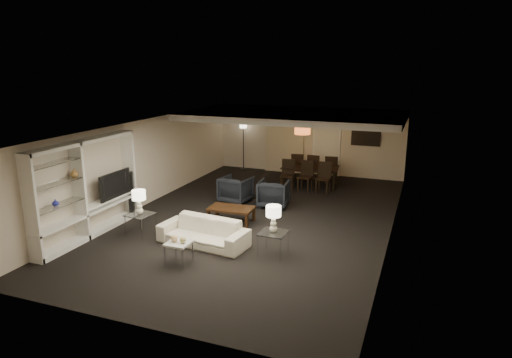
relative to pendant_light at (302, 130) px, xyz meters
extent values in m
plane|color=black|center=(-0.30, -3.50, -1.92)|extent=(11.00, 11.00, 0.00)
cube|color=silver|center=(-0.30, -3.50, 0.58)|extent=(7.00, 11.00, 0.02)
cube|color=beige|center=(-0.30, 2.00, -0.67)|extent=(7.00, 0.02, 2.50)
cube|color=beige|center=(-0.30, -9.00, -0.67)|extent=(7.00, 0.02, 2.50)
cube|color=beige|center=(-3.80, -3.50, -0.67)|extent=(0.02, 11.00, 2.50)
cube|color=beige|center=(3.20, -3.50, -0.67)|extent=(0.02, 11.00, 2.50)
cube|color=silver|center=(-0.30, 0.00, 0.48)|extent=(7.00, 4.00, 0.20)
cube|color=beige|center=(-1.20, 1.92, -0.72)|extent=(1.50, 0.12, 2.40)
cube|color=silver|center=(0.40, 1.97, -0.87)|extent=(0.90, 0.05, 2.10)
cube|color=#142D38|center=(1.80, 1.96, -0.37)|extent=(0.95, 0.04, 0.65)
cylinder|color=#D8591E|center=(0.00, 0.00, 0.00)|extent=(0.52, 0.52, 0.24)
imported|color=beige|center=(-0.79, -5.63, -1.61)|extent=(2.18, 1.06, 0.61)
imported|color=black|center=(-1.39, -2.33, -1.53)|extent=(0.93, 0.95, 0.78)
imported|color=black|center=(-0.19, -2.33, -1.53)|extent=(0.91, 0.93, 0.78)
sphere|color=#E4B478|center=(-0.89, -6.73, -1.36)|extent=(0.15, 0.15, 0.15)
sphere|color=tan|center=(-0.69, -6.73, -1.37)|extent=(0.13, 0.13, 0.13)
imported|color=black|center=(-3.58, -5.24, -0.84)|extent=(1.15, 0.15, 0.66)
imported|color=#23289A|center=(-3.61, -7.09, -0.78)|extent=(0.15, 0.15, 0.16)
imported|color=#AF7C3A|center=(-3.61, -6.45, -0.27)|extent=(0.18, 0.18, 0.19)
cube|color=black|center=(-3.50, -4.57, -1.29)|extent=(0.18, 0.18, 1.26)
imported|color=black|center=(0.23, 0.24, -1.59)|extent=(1.96, 1.22, 0.66)
camera|label=1|loc=(3.83, -14.39, 2.20)|focal=32.00mm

